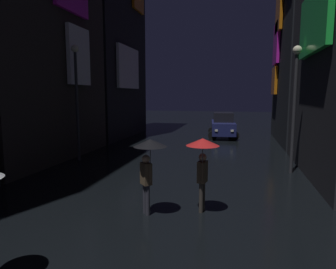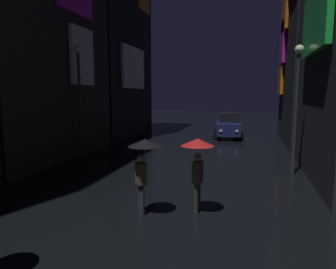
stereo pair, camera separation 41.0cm
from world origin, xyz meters
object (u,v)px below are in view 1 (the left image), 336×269
object	(u,v)px
pedestrian_near_crossing_red	(203,154)
streetlamp_left_far	(77,90)
streetlamp_right_far	(295,94)
pedestrian_foreground_left_black	(149,156)
car_distant	(223,125)

from	to	relation	value
pedestrian_near_crossing_red	streetlamp_left_far	size ratio (longest dim) A/B	0.37
pedestrian_near_crossing_red	streetlamp_right_far	xyz separation A→B (m)	(3.14, 5.18, 1.63)
pedestrian_foreground_left_black	streetlamp_right_far	world-z (taller)	streetlamp_right_far
pedestrian_near_crossing_red	pedestrian_foreground_left_black	bearing A→B (deg)	-160.49
streetlamp_right_far	streetlamp_left_far	world-z (taller)	streetlamp_left_far
streetlamp_left_far	pedestrian_near_crossing_red	bearing A→B (deg)	-38.32
pedestrian_near_crossing_red	streetlamp_left_far	world-z (taller)	streetlamp_left_far
streetlamp_right_far	car_distant	bearing A→B (deg)	108.26
pedestrian_foreground_left_black	streetlamp_left_far	world-z (taller)	streetlamp_left_far
pedestrian_near_crossing_red	streetlamp_right_far	distance (m)	6.27
pedestrian_foreground_left_black	streetlamp_right_far	xyz separation A→B (m)	(4.52, 5.66, 1.63)
pedestrian_foreground_left_black	streetlamp_left_far	distance (m)	8.27
pedestrian_foreground_left_black	streetlamp_left_far	bearing A→B (deg)	132.85
car_distant	streetlamp_left_far	bearing A→B (deg)	-123.85
pedestrian_near_crossing_red	car_distant	xyz separation A→B (m)	(-0.21, 15.33, -0.74)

